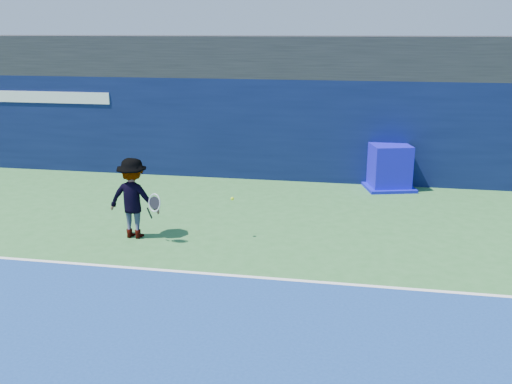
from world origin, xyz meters
TOP-DOWN VIEW (x-y plane):
  - ground at (0.00, 0.00)m, footprint 80.00×80.00m
  - baseline at (0.00, 3.00)m, footprint 24.00×0.10m
  - stadium_band at (0.00, 11.50)m, footprint 36.00×3.00m
  - back_wall_assembly at (-0.00, 10.50)m, footprint 36.00×1.03m
  - equipment_cart at (3.72, 9.76)m, footprint 1.62×1.62m
  - tennis_player at (-1.90, 4.66)m, footprint 1.34×0.76m
  - tennis_ball at (0.23, 4.94)m, footprint 0.07×0.07m

SIDE VIEW (x-z plane):
  - ground at x=0.00m, z-range 0.00..0.00m
  - baseline at x=0.00m, z-range 0.01..0.01m
  - equipment_cart at x=3.72m, z-range -0.06..1.21m
  - tennis_player at x=-1.90m, z-range 0.00..1.76m
  - tennis_ball at x=0.23m, z-range 0.86..0.94m
  - back_wall_assembly at x=0.00m, z-range 0.00..3.00m
  - stadium_band at x=0.00m, z-range 3.00..4.20m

